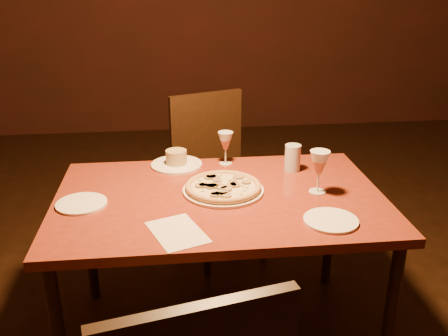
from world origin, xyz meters
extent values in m
cube|color=maroon|center=(-0.28, 0.23, 0.71)|extent=(1.36, 0.88, 0.04)
cylinder|color=black|center=(-0.90, 0.62, 0.34)|extent=(0.05, 0.05, 0.69)
cylinder|color=black|center=(0.34, -0.15, 0.34)|extent=(0.05, 0.05, 0.69)
cylinder|color=black|center=(0.34, 0.61, 0.34)|extent=(0.05, 0.05, 0.69)
cube|color=black|center=(-0.19, 0.99, 0.48)|extent=(0.58, 0.58, 0.04)
cube|color=black|center=(-0.26, 1.19, 0.72)|extent=(0.44, 0.18, 0.43)
cylinder|color=black|center=(-0.30, 0.75, 0.23)|extent=(0.04, 0.04, 0.46)
cylinder|color=black|center=(-0.42, 1.10, 0.23)|extent=(0.04, 0.04, 0.46)
cylinder|color=black|center=(0.05, 0.88, 0.23)|extent=(0.04, 0.04, 0.46)
cylinder|color=black|center=(-0.08, 1.22, 0.23)|extent=(0.04, 0.04, 0.46)
cylinder|color=white|center=(-0.26, 0.27, 0.73)|extent=(0.34, 0.34, 0.01)
cylinder|color=beige|center=(-0.26, 0.27, 0.75)|extent=(0.31, 0.31, 0.01)
torus|color=tan|center=(-0.26, 0.27, 0.75)|extent=(0.32, 0.32, 0.02)
cylinder|color=white|center=(-0.45, 0.59, 0.73)|extent=(0.24, 0.24, 0.01)
cylinder|color=tan|center=(-0.45, 0.59, 0.77)|extent=(0.10, 0.10, 0.07)
cylinder|color=silver|center=(0.08, 0.47, 0.79)|extent=(0.07, 0.07, 0.12)
cylinder|color=white|center=(-0.84, 0.21, 0.73)|extent=(0.20, 0.20, 0.01)
cylinder|color=white|center=(0.10, -0.05, 0.73)|extent=(0.20, 0.20, 0.01)
cube|color=silver|center=(-0.47, -0.06, 0.73)|extent=(0.24, 0.28, 0.00)
camera|label=1|loc=(-0.48, -1.63, 1.60)|focal=40.00mm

